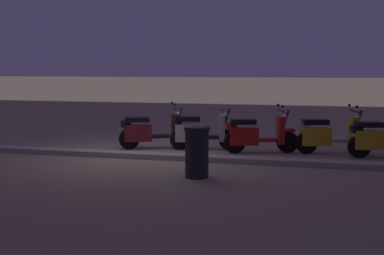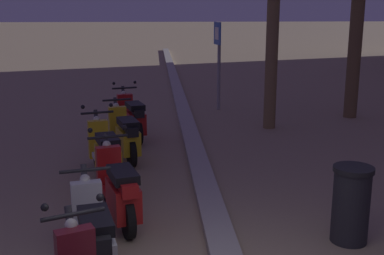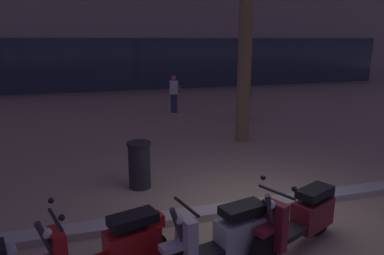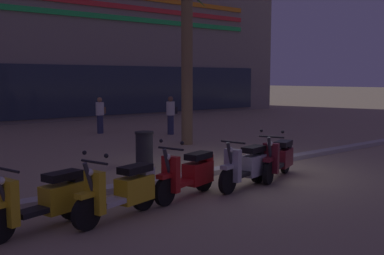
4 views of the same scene
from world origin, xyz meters
TOP-DOWN VIEW (x-y plane):
  - ground_plane at (0.00, 0.00)m, footprint 200.00×200.00m
  - curb_strip at (0.00, 0.25)m, footprint 60.00×0.36m
  - scooter_yellow_last_in_row at (-5.43, -1.09)m, footprint 1.80×0.77m
  - scooter_yellow_mid_front at (-4.25, -1.35)m, footprint 1.77×0.76m
  - scooter_red_lead_nearest at (-2.57, -1.01)m, footprint 1.76×0.77m
  - scooter_silver_gap_after_mid at (-1.15, -1.17)m, footprint 1.72×0.70m
  - scooter_maroon_tail_end at (0.10, -0.99)m, footprint 1.73×0.92m
  - litter_bin at (-1.80, 1.81)m, footprint 0.48×0.48m

SIDE VIEW (x-z plane):
  - ground_plane at x=0.00m, z-range 0.00..0.00m
  - curb_strip at x=0.00m, z-range 0.00..0.12m
  - scooter_maroon_tail_end at x=0.10m, z-range -0.14..1.03m
  - scooter_red_lead_nearest at x=-2.57m, z-range -0.14..1.03m
  - scooter_yellow_last_in_row at x=-5.43m, z-range -0.07..0.97m
  - scooter_yellow_mid_front at x=-4.25m, z-range -0.14..1.04m
  - scooter_silver_gap_after_mid at x=-1.15m, z-range -0.07..0.97m
  - litter_bin at x=-1.80m, z-range 0.01..0.96m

